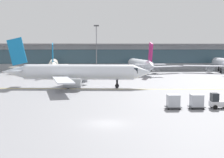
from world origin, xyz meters
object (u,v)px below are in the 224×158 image
(gate_airplane_3, at_px, (140,64))
(apron_light_mast_1, at_px, (96,46))
(taxiing_regional_jet, at_px, (77,73))
(cargo_dolly_trailing, at_px, (173,101))
(gate_airplane_2, at_px, (53,65))
(baggage_tug, at_px, (218,102))
(cargo_dolly_lead, at_px, (197,101))

(gate_airplane_3, xyz_separation_m, apron_light_mast_1, (-13.44, 14.61, 5.85))
(taxiing_regional_jet, xyz_separation_m, cargo_dolly_trailing, (13.65, -25.15, -2.06))
(gate_airplane_2, xyz_separation_m, baggage_tug, (28.19, -62.50, -1.99))
(gate_airplane_2, bearing_deg, apron_light_mast_1, -50.36)
(gate_airplane_2, height_order, cargo_dolly_lead, gate_airplane_2)
(taxiing_regional_jet, relative_size, apron_light_mast_1, 1.94)
(gate_airplane_2, relative_size, cargo_dolly_trailing, 13.55)
(gate_airplane_2, relative_size, cargo_dolly_lead, 13.55)
(gate_airplane_3, relative_size, baggage_tug, 11.21)
(gate_airplane_2, distance_m, cargo_dolly_trailing, 66.14)
(baggage_tug, height_order, cargo_dolly_trailing, baggage_tug)
(taxiing_regional_jet, height_order, cargo_dolly_lead, taxiing_regional_jet)
(taxiing_regional_jet, distance_m, apron_light_mast_1, 51.44)
(baggage_tug, bearing_deg, taxiing_regional_jet, 129.58)
(baggage_tug, xyz_separation_m, cargo_dolly_lead, (-2.96, 0.08, 0.16))
(taxiing_regional_jet, distance_m, baggage_tug, 32.22)
(taxiing_regional_jet, bearing_deg, gate_airplane_3, 69.01)
(taxiing_regional_jet, height_order, baggage_tug, taxiing_regional_jet)
(taxiing_regional_jet, relative_size, cargo_dolly_lead, 14.64)
(gate_airplane_3, bearing_deg, apron_light_mast_1, 37.23)
(taxiing_regional_jet, bearing_deg, gate_airplane_2, 109.32)
(baggage_tug, bearing_deg, cargo_dolly_lead, 180.00)
(gate_airplane_2, height_order, taxiing_regional_jet, taxiing_regional_jet)
(taxiing_regional_jet, bearing_deg, cargo_dolly_lead, -49.67)
(gate_airplane_3, bearing_deg, cargo_dolly_trailing, 169.69)
(gate_airplane_2, distance_m, apron_light_mast_1, 20.35)
(baggage_tug, bearing_deg, gate_airplane_3, 92.35)
(apron_light_mast_1, bearing_deg, taxiing_regional_jet, -96.18)
(cargo_dolly_trailing, relative_size, apron_light_mast_1, 0.13)
(baggage_tug, distance_m, cargo_dolly_trailing, 6.16)
(gate_airplane_3, distance_m, cargo_dolly_trailing, 61.63)
(gate_airplane_2, xyz_separation_m, cargo_dolly_lead, (25.22, -62.42, -1.83))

